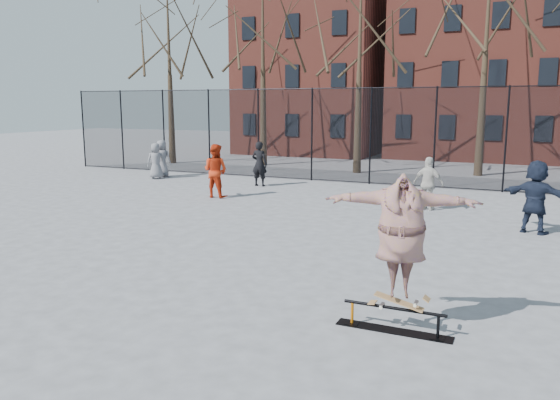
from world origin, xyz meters
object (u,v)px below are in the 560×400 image
at_px(skater, 401,242).
at_px(bystander_extra, 162,158).
at_px(bystander_white, 429,184).
at_px(skateboard, 399,304).
at_px(bystander_black, 259,164).
at_px(bystander_red, 215,171).
at_px(skate_rail, 394,321).
at_px(bystander_navy, 536,197).
at_px(bystander_grey, 156,161).

bearing_deg(skater, bystander_extra, 121.78).
xyz_separation_m(skater, bystander_white, (-1.21, 9.73, -0.53)).
bearing_deg(skateboard, bystander_black, 124.53).
relative_size(skateboard, bystander_red, 0.41).
height_order(skateboard, bystander_white, bystander_white).
bearing_deg(bystander_black, bystander_red, 85.18).
distance_m(skateboard, bystander_white, 9.82).
xyz_separation_m(bystander_black, bystander_extra, (-5.36, 0.71, -0.07)).
height_order(skateboard, bystander_black, bystander_black).
height_order(skater, bystander_white, skater).
relative_size(skate_rail, skateboard, 2.18).
relative_size(skate_rail, bystander_white, 1.02).
bearing_deg(bystander_white, bystander_navy, 160.04).
height_order(bystander_black, bystander_white, bystander_black).
height_order(bystander_white, bystander_extra, bystander_extra).
distance_m(skate_rail, bystander_black, 14.72).
distance_m(bystander_grey, bystander_navy, 16.05).
relative_size(skate_rail, bystander_navy, 0.90).
xyz_separation_m(bystander_grey, bystander_white, (12.36, -2.48, 0.04)).
height_order(skate_rail, bystander_grey, bystander_grey).
relative_size(skateboard, skater, 0.36).
bearing_deg(skateboard, bystander_extra, 136.87).
bearing_deg(skater, bystander_red, 118.33).
distance_m(skate_rail, bystander_extra, 18.76).
bearing_deg(skate_rail, bystander_red, 133.20).
height_order(skateboard, bystander_extra, bystander_extra).
bearing_deg(bystander_black, bystander_extra, -8.36).
height_order(skate_rail, skateboard, skateboard).
bearing_deg(bystander_grey, bystander_white, 131.64).
bearing_deg(bystander_black, bystander_grey, -1.60).
bearing_deg(skater, bystander_white, 82.00).
xyz_separation_m(bystander_grey, bystander_extra, (-0.14, 0.64, 0.04)).
relative_size(bystander_black, bystander_red, 0.95).
distance_m(skateboard, bystander_red, 12.48).
relative_size(bystander_red, bystander_white, 1.13).
distance_m(bystander_black, bystander_white, 7.54).
relative_size(bystander_grey, bystander_black, 0.88).
bearing_deg(bystander_extra, skater, 121.31).
bearing_deg(skateboard, skate_rail, 180.00).
distance_m(bystander_grey, bystander_red, 5.92).
xyz_separation_m(bystander_red, bystander_extra, (-5.15, 3.79, -0.11)).
relative_size(skateboard, bystander_black, 0.43).
relative_size(bystander_grey, bystander_red, 0.84).
bearing_deg(bystander_red, bystander_navy, 175.24).
bearing_deg(bystander_grey, skater, 101.00).
xyz_separation_m(bystander_black, bystander_navy, (10.18, -4.44, 0.04)).
xyz_separation_m(skate_rail, bystander_red, (-8.50, 9.06, 0.81)).
bearing_deg(bystander_extra, bystander_navy, 146.11).
bearing_deg(skate_rail, skater, 0.00).
bearing_deg(bystander_navy, skater, 96.30).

